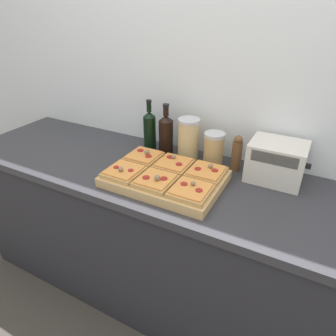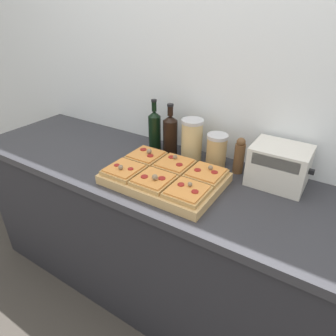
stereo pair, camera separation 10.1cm
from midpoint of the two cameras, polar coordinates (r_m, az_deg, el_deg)
wall_back at (r=1.63m, az=7.64°, el=15.03°), size 6.00×0.06×2.50m
kitchen_counter at (r=1.73m, az=1.46°, el=-14.60°), size 2.63×0.67×0.88m
cutting_board at (r=1.43m, az=-2.59°, el=-2.04°), size 0.54×0.37×0.04m
pizza_slice_back_left at (r=1.56m, az=-6.47°, el=2.16°), size 0.16×0.17×0.05m
pizza_slice_back_center at (r=1.47m, az=-0.88°, el=0.74°), size 0.16×0.17×0.05m
pizza_slice_back_right at (r=1.41m, az=5.32°, el=-0.83°), size 0.16×0.17×0.05m
pizza_slice_front_left at (r=1.43m, az=-10.43°, el=-0.71°), size 0.16×0.17×0.05m
pizza_slice_front_center at (r=1.34m, az=-4.53°, el=-2.44°), size 0.16×0.17×0.05m
pizza_slice_front_right at (r=1.27m, az=2.13°, el=-4.35°), size 0.16×0.17×0.05m
olive_oil_bottle at (r=1.72m, az=-5.20°, el=7.17°), size 0.07×0.07×0.30m
wine_bottle at (r=1.67m, az=-2.12°, el=6.46°), size 0.08×0.08×0.29m
grain_jar_tall at (r=1.61m, az=2.10°, el=5.48°), size 0.12×0.12×0.23m
grain_jar_short at (r=1.57m, az=6.87°, el=3.59°), size 0.11×0.11×0.18m
pepper_mill at (r=1.53m, az=11.13°, el=2.73°), size 0.05×0.05×0.19m
toaster_oven at (r=1.49m, az=18.13°, el=1.18°), size 0.28×0.20×0.19m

